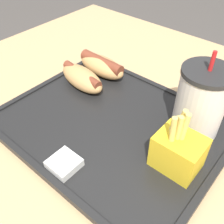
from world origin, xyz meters
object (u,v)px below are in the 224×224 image
Objects in this scene: fries_carton at (178,151)px; sauce_cup_mayo at (64,163)px; soda_cup at (201,102)px; hot_dog_near at (82,78)px; hot_dog_far at (102,65)px.

sauce_cup_mayo is at bearing -138.25° from fries_carton.
soda_cup is 0.28m from hot_dog_near.
hot_dog_near is at bearing -170.96° from soda_cup.
soda_cup reaches higher than hot_dog_far.
hot_dog_far is (-0.27, 0.03, -0.04)m from soda_cup.
sauce_cup_mayo is at bearing -60.60° from hot_dog_far.
hot_dog_far is 0.07m from hot_dog_near.
soda_cup is 0.11m from fries_carton.
fries_carton is at bearing -80.39° from soda_cup.
fries_carton is at bearing -24.23° from hot_dog_far.
hot_dog_far is at bearing 119.40° from sauce_cup_mayo.
hot_dog_far is at bearing 155.77° from fries_carton.
sauce_cup_mayo is (-0.14, -0.13, -0.03)m from fries_carton.
fries_carton is 2.41× the size of sauce_cup_mayo.
fries_carton reaches higher than hot_dog_near.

